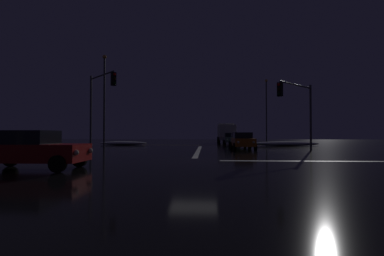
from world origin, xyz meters
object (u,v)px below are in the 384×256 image
Objects in this scene: traffic_signal_ne at (298,102)px; sedan_red_crossing at (31,149)px; sedan_orange at (243,141)px; traffic_signal_nw at (100,97)px; streetlamp_right_far at (266,107)px; streetlamp_left_near at (104,94)px; sedan_gray at (231,139)px; sedan_green at (239,140)px; box_truck at (226,132)px.

sedan_red_crossing is at bearing -140.14° from traffic_signal_ne.
sedan_orange is at bearing 143.14° from traffic_signal_ne.
traffic_signal_nw is 0.65× the size of streetlamp_right_far.
traffic_signal_ne is (14.53, 12.13, 3.18)m from sedan_red_crossing.
sedan_orange is 15.72m from streetlamp_left_near.
streetlamp_left_near is (-14.40, -8.11, 4.94)m from sedan_gray.
streetlamp_right_far reaches higher than traffic_signal_ne.
traffic_signal_nw is 0.66× the size of streetlamp_left_near.
traffic_signal_nw is (-12.46, -2.76, 3.81)m from sedan_orange.
traffic_signal_ne reaches higher than sedan_orange.
traffic_signal_ne is at bearing -20.10° from streetlamp_left_near.
streetlamp_right_far is at bearing 50.07° from traffic_signal_nw.
streetlamp_left_near is at bearing 165.55° from sedan_orange.
traffic_signal_ne is (3.77, -8.75, 3.18)m from sedan_green.
traffic_signal_ne is (4.13, -14.89, 3.18)m from sedan_gray.
streetlamp_left_near is (-1.99, 6.49, 1.13)m from traffic_signal_nw.
streetlamp_right_far is at bearing 84.28° from traffic_signal_ne.
traffic_signal_nw is (-12.27, -22.02, 2.90)m from box_truck.
box_truck is at bearing 100.83° from traffic_signal_ne.
sedan_red_crossing is at bearing -124.53° from sedan_orange.
streetlamp_right_far reaches higher than box_truck.
box_truck is at bearing 90.57° from sedan_orange.
streetlamp_right_far is 26.25m from streetlamp_left_near.
sedan_orange is 0.65× the size of traffic_signal_nw.
sedan_gray is 0.52× the size of box_truck.
traffic_signal_nw is 6.88m from streetlamp_left_near.
sedan_gray is 28.95m from sedan_red_crossing.
sedan_green is 0.65× the size of traffic_signal_nw.
traffic_signal_nw is (-2.01, 12.43, 3.81)m from sedan_red_crossing.
traffic_signal_ne is 0.85× the size of traffic_signal_nw.
streetlamp_right_far is (18.82, 22.49, 1.25)m from traffic_signal_nw.
sedan_gray is at bearing 29.39° from streetlamp_left_near.
traffic_signal_ne is at bearing -74.50° from sedan_gray.
sedan_red_crossing is at bearing -80.79° from traffic_signal_nw.
sedan_orange is 19.28m from box_truck.
traffic_signal_ne is at bearing 39.86° from sedan_red_crossing.
box_truck is 0.82× the size of streetlamp_left_near.
sedan_orange is 1.00× the size of sedan_gray.
streetlamp_left_near is (-18.53, 6.78, 1.75)m from traffic_signal_ne.
streetlamp_left_near reaches higher than sedan_orange.
streetlamp_right_far is (2.28, 22.78, 1.87)m from traffic_signal_ne.
streetlamp_left_near is (-14.45, 3.72, 4.94)m from sedan_orange.
sedan_green is 10.05m from traffic_signal_ne.
traffic_signal_ne is 16.56m from traffic_signal_nw.
sedan_orange is at bearing -89.75° from sedan_gray.
traffic_signal_ne is at bearing -95.72° from streetlamp_right_far.
sedan_orange is 11.83m from sedan_gray.
sedan_red_crossing is (-10.45, -15.19, 0.00)m from sedan_orange.
traffic_signal_nw is (-12.41, -14.60, 3.81)m from sedan_gray.
sedan_gray is 17.25m from streetlamp_left_near.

